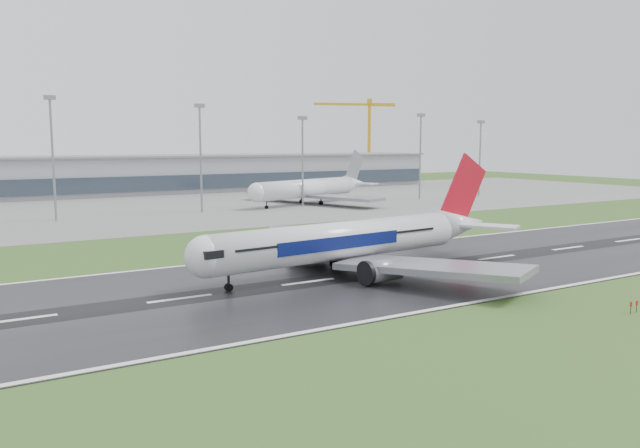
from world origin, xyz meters
TOP-DOWN VIEW (x-y plane):
  - ground at (0.00, 0.00)m, footprint 520.00×520.00m
  - runway at (0.00, 0.00)m, footprint 400.00×45.00m
  - apron at (0.00, 125.00)m, footprint 400.00×130.00m
  - terminal at (0.00, 185.00)m, footprint 240.00×36.00m
  - main_airliner at (-28.41, 3.16)m, footprint 67.26×64.66m
  - parked_airliner at (20.97, 105.75)m, footprint 75.11×72.55m
  - tower_crane at (112.12, 200.00)m, footprint 43.69×16.25m
  - floodmast_1 at (-61.67, 100.00)m, footprint 0.64×0.64m
  - floodmast_2 at (-20.32, 100.00)m, footprint 0.64×0.64m
  - floodmast_3 at (14.82, 100.00)m, footprint 0.64×0.64m
  - floodmast_4 at (64.71, 100.00)m, footprint 0.64×0.64m
  - floodmast_5 at (95.06, 100.00)m, footprint 0.64×0.64m

SIDE VIEW (x-z plane):
  - ground at x=0.00m, z-range 0.00..0.00m
  - apron at x=0.00m, z-range 0.00..0.08m
  - runway at x=0.00m, z-range 0.00..0.10m
  - terminal at x=0.00m, z-range 0.00..15.00m
  - parked_airliner at x=20.97m, z-range 0.08..17.70m
  - main_airliner at x=-28.41m, z-range 0.10..18.25m
  - floodmast_3 at x=14.82m, z-range 0.00..28.50m
  - floodmast_5 at x=95.06m, z-range 0.00..28.59m
  - floodmast_4 at x=64.71m, z-range 0.00..30.53m
  - floodmast_2 at x=-20.32m, z-range 0.00..31.43m
  - floodmast_1 at x=-61.67m, z-range 0.00..32.34m
  - tower_crane at x=112.12m, z-range 0.00..44.52m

